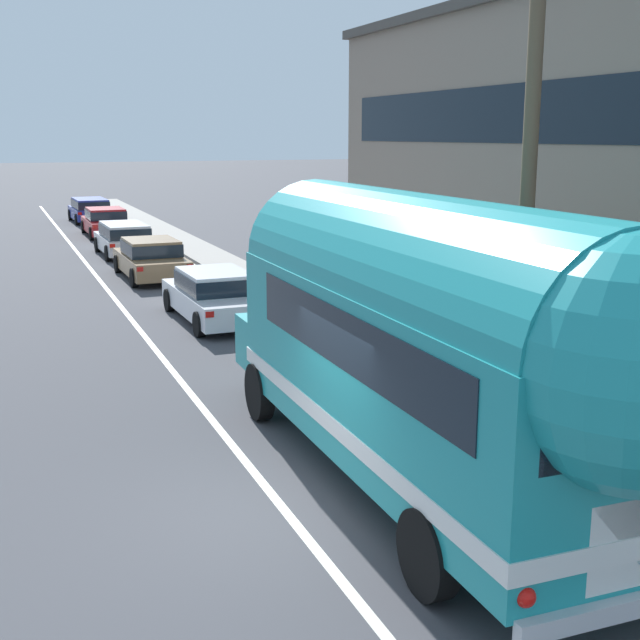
# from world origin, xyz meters

# --- Properties ---
(ground_plane) EXTENTS (300.00, 300.00, 0.00)m
(ground_plane) POSITION_xyz_m (0.00, 0.00, 0.00)
(ground_plane) COLOR #424247
(lane_markings) EXTENTS (4.01, 80.00, 0.01)m
(lane_markings) POSITION_xyz_m (1.79, 12.00, 0.00)
(lane_markings) COLOR silver
(lane_markings) RESTS_ON ground
(sidewalk_slab) EXTENTS (1.80, 90.00, 0.15)m
(sidewalk_slab) POSITION_xyz_m (4.78, 10.00, 0.07)
(sidewalk_slab) COLOR gray
(sidewalk_slab) RESTS_ON ground
(utility_pole) EXTENTS (1.80, 0.24, 8.50)m
(utility_pole) POSITION_xyz_m (4.51, 1.35, 4.42)
(utility_pole) COLOR brown
(utility_pole) RESTS_ON ground
(painted_bus) EXTENTS (2.67, 10.71, 4.12)m
(painted_bus) POSITION_xyz_m (1.93, -0.38, 2.30)
(painted_bus) COLOR teal
(painted_bus) RESTS_ON ground
(car_lead) EXTENTS (2.00, 4.80, 1.37)m
(car_lead) POSITION_xyz_m (2.08, 11.64, 0.74)
(car_lead) COLOR white
(car_lead) RESTS_ON ground
(car_second) EXTENTS (2.04, 4.72, 1.37)m
(car_second) POSITION_xyz_m (1.75, 19.08, 0.74)
(car_second) COLOR olive
(car_second) RESTS_ON ground
(car_third) EXTENTS (1.95, 4.34, 1.37)m
(car_third) POSITION_xyz_m (1.69, 24.90, 0.79)
(car_third) COLOR silver
(car_third) RESTS_ON ground
(car_fourth) EXTENTS (2.01, 4.74, 1.37)m
(car_fourth) POSITION_xyz_m (1.96, 32.39, 0.74)
(car_fourth) COLOR #A5191E
(car_fourth) RESTS_ON ground
(car_fifth) EXTENTS (2.07, 4.52, 1.37)m
(car_fifth) POSITION_xyz_m (1.97, 39.30, 0.79)
(car_fifth) COLOR navy
(car_fifth) RESTS_ON ground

